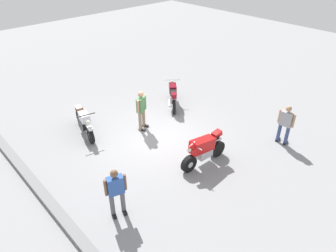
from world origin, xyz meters
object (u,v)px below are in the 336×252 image
(motorcycle_red_sportbike, at_px, (204,149))
(person_in_gray_shirt, at_px, (285,123))
(motorcycle_maroon_cruiser, at_px, (173,95))
(motorcycle_silver_cruiser, at_px, (84,122))
(person_in_blue_shirt, at_px, (116,190))
(person_in_green_shirt, at_px, (141,108))

(motorcycle_red_sportbike, height_order, person_in_gray_shirt, person_in_gray_shirt)
(motorcycle_maroon_cruiser, bearing_deg, motorcycle_silver_cruiser, 119.97)
(motorcycle_red_sportbike, relative_size, person_in_gray_shirt, 1.24)
(person_in_gray_shirt, bearing_deg, person_in_blue_shirt, 164.45)
(person_in_green_shirt, height_order, person_in_blue_shirt, person_in_green_shirt)
(motorcycle_silver_cruiser, bearing_deg, motorcycle_red_sportbike, 37.44)
(motorcycle_maroon_cruiser, xyz_separation_m, person_in_blue_shirt, (-3.57, 5.54, 0.36))
(person_in_green_shirt, xyz_separation_m, person_in_gray_shirt, (-4.38, -3.21, -0.05))
(motorcycle_red_sportbike, height_order, motorcycle_silver_cruiser, motorcycle_red_sportbike)
(motorcycle_red_sportbike, xyz_separation_m, motorcycle_silver_cruiser, (4.42, 1.98, -0.07))
(motorcycle_maroon_cruiser, height_order, person_in_green_shirt, person_in_green_shirt)
(person_in_green_shirt, height_order, person_in_gray_shirt, person_in_green_shirt)
(motorcycle_red_sportbike, height_order, person_in_green_shirt, person_in_green_shirt)
(person_in_gray_shirt, bearing_deg, motorcycle_silver_cruiser, 128.14)
(motorcycle_red_sportbike, distance_m, person_in_green_shirt, 3.18)
(person_in_green_shirt, distance_m, person_in_gray_shirt, 5.43)
(motorcycle_red_sportbike, relative_size, person_in_blue_shirt, 1.24)
(motorcycle_maroon_cruiser, distance_m, person_in_blue_shirt, 6.60)
(motorcycle_red_sportbike, distance_m, person_in_blue_shirt, 3.45)
(motorcycle_red_sportbike, xyz_separation_m, person_in_green_shirt, (3.16, 0.12, 0.34))
(person_in_blue_shirt, relative_size, person_in_gray_shirt, 1.00)
(motorcycle_silver_cruiser, height_order, person_in_gray_shirt, person_in_gray_shirt)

